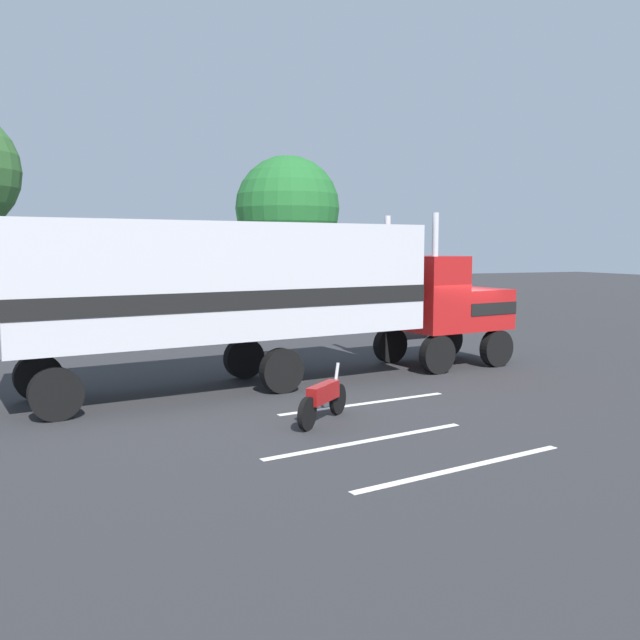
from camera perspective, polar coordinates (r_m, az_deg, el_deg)
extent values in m
plane|color=#2D2D30|center=(21.02, 10.72, -3.79)|extent=(120.00, 120.00, 0.00)
cube|color=silver|center=(15.84, 3.72, -6.92)|extent=(4.38, 0.76, 0.01)
cube|color=silver|center=(12.91, 3.99, -9.95)|extent=(4.36, 0.91, 0.01)
cube|color=silver|center=(11.62, 11.77, -11.90)|extent=(4.36, 0.91, 0.01)
cube|color=#B21919|center=(21.66, 11.87, 1.02)|extent=(2.17, 2.75, 1.20)
cube|color=#B21919|center=(20.57, 8.63, 2.21)|extent=(1.77, 2.69, 2.20)
cube|color=silver|center=(22.31, 13.64, 1.12)|extent=(0.40, 2.09, 1.08)
cube|color=black|center=(21.66, 11.87, 1.17)|extent=(2.17, 2.79, 0.36)
cylinder|color=silver|center=(21.06, 5.59, 3.97)|extent=(0.18, 0.18, 3.40)
cylinder|color=silver|center=(19.34, 9.48, 3.73)|extent=(0.18, 0.18, 3.40)
cube|color=silver|center=(17.20, -7.90, 3.31)|extent=(10.78, 4.19, 2.80)
cube|color=black|center=(17.23, -7.88, 1.91)|extent=(10.78, 4.23, 0.44)
cylinder|color=silver|center=(21.96, 7.26, -0.80)|extent=(1.38, 0.83, 0.64)
cylinder|color=black|center=(22.80, 10.48, -1.62)|extent=(1.13, 0.47, 1.10)
cylinder|color=black|center=(21.22, 14.42, -2.28)|extent=(1.13, 0.47, 1.10)
cylinder|color=black|center=(21.36, 5.85, -2.06)|extent=(1.13, 0.47, 1.10)
cylinder|color=black|center=(19.66, 9.69, -2.83)|extent=(1.13, 0.47, 1.10)
cylinder|color=black|center=(18.84, -6.32, -3.16)|extent=(1.13, 0.47, 1.10)
cylinder|color=black|center=(16.89, -3.19, -4.21)|extent=(1.13, 0.47, 1.10)
cylinder|color=black|center=(17.36, -22.31, -4.39)|extent=(1.13, 0.47, 1.10)
cylinder|color=black|center=(15.22, -21.04, -5.76)|extent=(1.13, 0.47, 1.10)
cylinder|color=black|center=(20.18, -6.04, -2.95)|extent=(0.18, 0.18, 0.82)
cylinder|color=black|center=(20.12, -6.44, -2.98)|extent=(0.18, 0.18, 0.82)
cylinder|color=#333338|center=(20.05, -6.27, -0.99)|extent=(0.34, 0.34, 0.58)
sphere|color=tan|center=(20.01, -6.28, 0.17)|extent=(0.23, 0.23, 0.23)
cube|color=black|center=(20.23, -6.46, -0.84)|extent=(0.27, 0.18, 0.36)
cube|color=silver|center=(32.64, -7.37, 3.20)|extent=(11.05, 2.78, 2.90)
cube|color=black|center=(32.62, -7.39, 4.22)|extent=(10.39, 2.81, 0.90)
cylinder|color=black|center=(35.13, -1.41, 1.08)|extent=(1.01, 0.30, 1.00)
cylinder|color=black|center=(33.06, 0.05, 0.77)|extent=(1.01, 0.30, 1.00)
cylinder|color=black|center=(33.04, -14.06, 0.58)|extent=(1.01, 0.30, 1.00)
cylinder|color=black|center=(30.83, -13.38, 0.22)|extent=(1.01, 0.30, 1.00)
cylinder|color=black|center=(27.36, -24.93, -1.30)|extent=(0.67, 0.36, 0.64)
cylinder|color=black|center=(25.84, -24.28, -1.67)|extent=(0.67, 0.36, 0.64)
cylinder|color=black|center=(14.78, 1.48, -6.56)|extent=(0.56, 0.52, 0.66)
cylinder|color=black|center=(13.51, -1.07, -7.78)|extent=(0.56, 0.52, 0.66)
cube|color=maroon|center=(14.08, 0.27, -6.04)|extent=(0.98, 0.92, 0.36)
cylinder|color=silver|center=(14.60, 1.33, -4.92)|extent=(0.26, 0.24, 0.69)
cylinder|color=brown|center=(41.24, -2.67, 3.68)|extent=(0.44, 0.44, 3.67)
sphere|color=#22662B|center=(41.26, -2.70, 9.23)|extent=(6.17, 6.17, 6.17)
cube|color=#9E938C|center=(44.24, -5.10, 4.65)|extent=(17.55, 8.53, 4.93)
cube|color=#3F3833|center=(44.24, -5.12, 7.52)|extent=(17.66, 8.65, 0.50)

